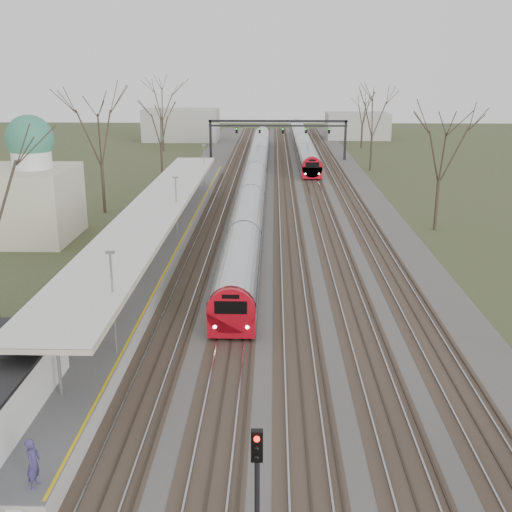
{
  "coord_description": "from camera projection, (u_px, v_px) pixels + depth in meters",
  "views": [
    {
      "loc": [
        -0.33,
        -13.56,
        14.15
      ],
      "look_at": [
        -1.45,
        26.94,
        2.0
      ],
      "focal_mm": 45.0,
      "sensor_mm": 36.0,
      "label": 1
    }
  ],
  "objects": [
    {
      "name": "tree_east_far",
      "position": [
        441.0,
        148.0,
        54.79
      ],
      "size": [
        5.0,
        5.0,
        10.3
      ],
      "color": "#2D231C",
      "rests_on": "ground"
    },
    {
      "name": "train_near",
      "position": [
        255.0,
        175.0,
        76.37
      ],
      "size": [
        2.62,
        90.21,
        3.05
      ],
      "color": "#9FA2A9",
      "rests_on": "ground"
    },
    {
      "name": "dome_building",
      "position": [
        15.0,
        196.0,
        52.93
      ],
      "size": [
        10.0,
        8.0,
        10.3
      ],
      "color": "beige",
      "rests_on": "ground"
    },
    {
      "name": "tree_west_far",
      "position": [
        99.0,
        131.0,
        61.14
      ],
      "size": [
        5.5,
        5.5,
        11.33
      ],
      "color": "#2D231C",
      "rests_on": "ground"
    },
    {
      "name": "signal_post",
      "position": [
        257.0,
        470.0,
        18.8
      ],
      "size": [
        0.35,
        0.45,
        4.1
      ],
      "color": "black",
      "rests_on": "ground"
    },
    {
      "name": "train_far",
      "position": [
        302.0,
        142.0,
        108.83
      ],
      "size": [
        2.62,
        60.21,
        3.05
      ],
      "color": "#9FA2A9",
      "rests_on": "ground"
    },
    {
      "name": "canopy",
      "position": [
        156.0,
        207.0,
        47.73
      ],
      "size": [
        4.1,
        50.0,
        3.11
      ],
      "color": "slate",
      "rests_on": "platform"
    },
    {
      "name": "track_bed",
      "position": [
        279.0,
        199.0,
        69.67
      ],
      "size": [
        24.0,
        160.0,
        0.22
      ],
      "color": "#474442",
      "rests_on": "ground"
    },
    {
      "name": "passenger",
      "position": [
        33.0,
        463.0,
        20.54
      ],
      "size": [
        0.44,
        0.65,
        1.75
      ],
      "primitive_type": "imported",
      "rotation": [
        0.0,
        0.0,
        1.55
      ],
      "color": "navy",
      "rests_on": "platform"
    },
    {
      "name": "signal_gantry",
      "position": [
        278.0,
        128.0,
        96.99
      ],
      "size": [
        21.0,
        0.59,
        6.08
      ],
      "color": "black",
      "rests_on": "ground"
    },
    {
      "name": "platform",
      "position": [
        168.0,
        236.0,
        53.04
      ],
      "size": [
        3.5,
        69.0,
        1.0
      ],
      "primitive_type": "cube",
      "color": "#9E9B93",
      "rests_on": "ground"
    }
  ]
}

